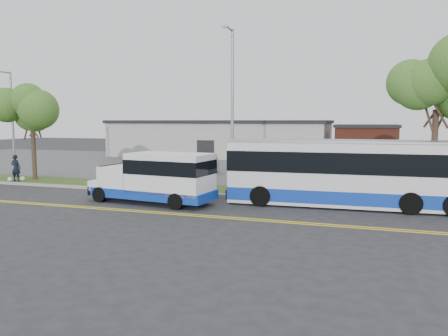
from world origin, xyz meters
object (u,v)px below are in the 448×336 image
(pedestrian, at_px, (16,168))
(parked_car_a, at_px, (206,165))
(streetlight_near, at_px, (232,105))
(tree_west, at_px, (32,109))
(streetlight_far, at_px, (12,118))
(parked_car_b, at_px, (159,160))
(shuttle_bus, at_px, (159,177))
(transit_bus, at_px, (348,173))
(tree_east, at_px, (437,83))

(pedestrian, distance_m, parked_car_a, 13.66)
(streetlight_near, relative_size, pedestrian, 5.14)
(tree_west, relative_size, streetlight_far, 0.86)
(streetlight_near, height_order, parked_car_b, streetlight_near)
(parked_car_b, bearing_deg, streetlight_far, -146.87)
(shuttle_bus, xyz_separation_m, transit_bus, (9.32, 2.35, 0.27))
(pedestrian, bearing_deg, streetlight_near, 175.31)
(shuttle_bus, distance_m, parked_car_a, 11.87)
(streetlight_near, bearing_deg, pedestrian, -176.93)
(transit_bus, bearing_deg, streetlight_near, 159.58)
(tree_east, distance_m, transit_bus, 6.67)
(tree_east, xyz_separation_m, parked_car_b, (-21.35, 10.65, -5.47))
(tree_west, bearing_deg, pedestrian, -108.54)
(parked_car_b, bearing_deg, pedestrian, -123.85)
(tree_east, bearing_deg, pedestrian, -177.62)
(parked_car_a, distance_m, parked_car_b, 7.13)
(shuttle_bus, bearing_deg, tree_west, 164.58)
(transit_bus, relative_size, parked_car_a, 2.86)
(shuttle_bus, distance_m, transit_bus, 9.61)
(transit_bus, distance_m, parked_car_b, 21.66)
(tree_east, relative_size, tree_west, 1.21)
(tree_east, xyz_separation_m, streetlight_far, (-30.00, 2.42, -1.73))
(tree_east, distance_m, parked_car_a, 17.63)
(tree_west, bearing_deg, transit_bus, -7.13)
(pedestrian, distance_m, parked_car_b, 12.80)
(tree_west, height_order, transit_bus, tree_west)
(pedestrian, bearing_deg, transit_bus, 168.57)
(streetlight_near, xyz_separation_m, streetlight_far, (-19.00, 2.69, -0.76))
(tree_west, distance_m, streetlight_far, 4.62)
(tree_east, distance_m, shuttle_bus, 15.14)
(tree_east, bearing_deg, streetlight_far, 175.40)
(tree_east, distance_m, parked_car_b, 24.48)
(tree_west, relative_size, parked_car_b, 1.57)
(tree_east, relative_size, parked_car_b, 1.89)
(streetlight_far, distance_m, pedestrian, 6.08)
(tree_west, xyz_separation_m, streetlight_near, (15.00, -0.47, 0.11))
(parked_car_a, relative_size, parked_car_b, 0.96)
(tree_west, relative_size, pedestrian, 3.74)
(tree_east, distance_m, streetlight_near, 11.05)
(transit_bus, distance_m, pedestrian, 22.30)
(transit_bus, height_order, parked_car_a, transit_bus)
(streetlight_near, distance_m, parked_car_b, 15.70)
(streetlight_far, height_order, pedestrian, streetlight_far)
(shuttle_bus, bearing_deg, parked_car_b, 123.51)
(tree_east, xyz_separation_m, parked_car_a, (-15.32, 6.84, -5.41))
(parked_car_a, bearing_deg, transit_bus, -50.59)
(transit_bus, bearing_deg, shuttle_bus, -167.94)
(tree_east, bearing_deg, streetlight_near, -178.58)
(streetlight_near, relative_size, transit_bus, 0.79)
(transit_bus, xyz_separation_m, parked_car_b, (-17.16, 13.17, -0.94))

